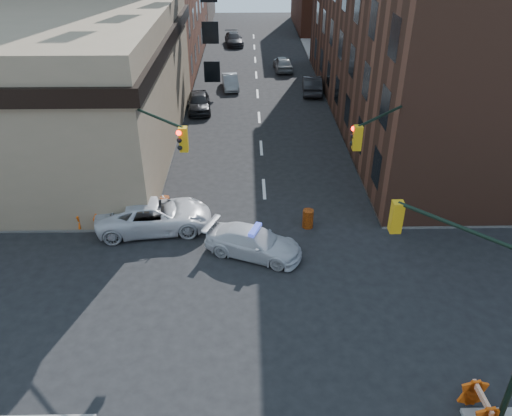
{
  "coord_description": "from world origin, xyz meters",
  "views": [
    {
      "loc": [
        -0.97,
        -16.12,
        14.29
      ],
      "look_at": [
        -0.59,
        4.11,
        2.2
      ],
      "focal_mm": 35.0,
      "sensor_mm": 36.0,
      "label": 1
    }
  ],
  "objects_px": {
    "barricade_se_a": "(480,406)",
    "barricade_nw_a": "(102,198)",
    "parked_car_wfar": "(230,82)",
    "pickup": "(154,215)",
    "parked_car_wnear": "(199,102)",
    "barrel_road": "(308,219)",
    "barrel_bank": "(165,204)",
    "pedestrian_a": "(64,204)",
    "parked_car_enear": "(312,84)",
    "pedestrian_b": "(108,204)",
    "police_car": "(253,242)"
  },
  "relations": [
    {
      "from": "barricade_se_a",
      "to": "barricade_nw_a",
      "type": "relative_size",
      "value": 1.03
    },
    {
      "from": "barricade_se_a",
      "to": "parked_car_wfar",
      "type": "bearing_deg",
      "value": 11.58
    },
    {
      "from": "pickup",
      "to": "parked_car_wnear",
      "type": "relative_size",
      "value": 1.31
    },
    {
      "from": "parked_car_wnear",
      "to": "barrel_road",
      "type": "distance_m",
      "value": 19.2
    },
    {
      "from": "parked_car_wfar",
      "to": "barricade_nw_a",
      "type": "relative_size",
      "value": 2.96
    },
    {
      "from": "parked_car_wnear",
      "to": "barrel_bank",
      "type": "relative_size",
      "value": 4.9
    },
    {
      "from": "pickup",
      "to": "parked_car_wnear",
      "type": "bearing_deg",
      "value": -10.06
    },
    {
      "from": "pickup",
      "to": "pedestrian_a",
      "type": "bearing_deg",
      "value": 73.78
    },
    {
      "from": "pickup",
      "to": "parked_car_enear",
      "type": "distance_m",
      "value": 24.86
    },
    {
      "from": "pickup",
      "to": "barrel_road",
      "type": "distance_m",
      "value": 7.96
    },
    {
      "from": "pedestrian_b",
      "to": "barrel_road",
      "type": "xyz_separation_m",
      "value": [
        10.46,
        -0.68,
        -0.61
      ]
    },
    {
      "from": "police_car",
      "to": "pedestrian_b",
      "type": "xyz_separation_m",
      "value": [
        -7.59,
        3.04,
        0.43
      ]
    },
    {
      "from": "parked_car_enear",
      "to": "barrel_road",
      "type": "xyz_separation_m",
      "value": [
        -2.79,
        -22.41,
        -0.27
      ]
    },
    {
      "from": "parked_car_wnear",
      "to": "pedestrian_b",
      "type": "xyz_separation_m",
      "value": [
        -3.39,
        -17.17,
        0.35
      ]
    },
    {
      "from": "police_car",
      "to": "pedestrian_b",
      "type": "relative_size",
      "value": 2.44
    },
    {
      "from": "pedestrian_b",
      "to": "barricade_se_a",
      "type": "height_order",
      "value": "pedestrian_b"
    },
    {
      "from": "pickup",
      "to": "barrel_road",
      "type": "bearing_deg",
      "value": -97.09
    },
    {
      "from": "pedestrian_a",
      "to": "pedestrian_b",
      "type": "relative_size",
      "value": 0.99
    },
    {
      "from": "barrel_bank",
      "to": "barricade_se_a",
      "type": "xyz_separation_m",
      "value": [
        11.9,
        -13.32,
        0.2
      ]
    },
    {
      "from": "barrel_road",
      "to": "parked_car_enear",
      "type": "bearing_deg",
      "value": 82.9
    },
    {
      "from": "pedestrian_a",
      "to": "parked_car_enear",
      "type": "bearing_deg",
      "value": 71.75
    },
    {
      "from": "pedestrian_a",
      "to": "barricade_nw_a",
      "type": "bearing_deg",
      "value": 60.75
    },
    {
      "from": "barricade_nw_a",
      "to": "pedestrian_a",
      "type": "bearing_deg",
      "value": -147.35
    },
    {
      "from": "parked_car_enear",
      "to": "pedestrian_a",
      "type": "distance_m",
      "value": 26.67
    },
    {
      "from": "police_car",
      "to": "parked_car_enear",
      "type": "xyz_separation_m",
      "value": [
        5.66,
        24.77,
        0.09
      ]
    },
    {
      "from": "police_car",
      "to": "pickup",
      "type": "distance_m",
      "value": 5.59
    },
    {
      "from": "police_car",
      "to": "parked_car_enear",
      "type": "relative_size",
      "value": 1.01
    },
    {
      "from": "parked_car_enear",
      "to": "barricade_nw_a",
      "type": "height_order",
      "value": "parked_car_enear"
    },
    {
      "from": "pedestrian_a",
      "to": "barrel_bank",
      "type": "xyz_separation_m",
      "value": [
        5.1,
        0.95,
        -0.65
      ]
    },
    {
      "from": "parked_car_wfar",
      "to": "pedestrian_b",
      "type": "xyz_separation_m",
      "value": [
        -5.81,
        -23.13,
        0.48
      ]
    },
    {
      "from": "police_car",
      "to": "parked_car_wfar",
      "type": "xyz_separation_m",
      "value": [
        -1.78,
        26.17,
        -0.05
      ]
    },
    {
      "from": "parked_car_enear",
      "to": "pedestrian_b",
      "type": "bearing_deg",
      "value": 62.91
    },
    {
      "from": "parked_car_wfar",
      "to": "parked_car_enear",
      "type": "xyz_separation_m",
      "value": [
        7.44,
        -1.4,
        0.13
      ]
    },
    {
      "from": "pickup",
      "to": "pedestrian_b",
      "type": "relative_size",
      "value": 3.03
    },
    {
      "from": "pedestrian_b",
      "to": "barricade_nw_a",
      "type": "distance_m",
      "value": 1.75
    },
    {
      "from": "parked_car_wfar",
      "to": "barricade_se_a",
      "type": "relative_size",
      "value": 2.87
    },
    {
      "from": "pedestrian_b",
      "to": "barrel_bank",
      "type": "xyz_separation_m",
      "value": [
        2.81,
        1.01,
        -0.66
      ]
    },
    {
      "from": "pedestrian_a",
      "to": "parked_car_wnear",
      "type": "bearing_deg",
      "value": 89.02
    },
    {
      "from": "pedestrian_a",
      "to": "pickup",
      "type": "bearing_deg",
      "value": 8.42
    },
    {
      "from": "police_car",
      "to": "pedestrian_a",
      "type": "xyz_separation_m",
      "value": [
        -9.88,
        3.1,
        0.42
      ]
    },
    {
      "from": "pedestrian_b",
      "to": "barricade_se_a",
      "type": "bearing_deg",
      "value": -46.35
    },
    {
      "from": "barrel_bank",
      "to": "barricade_se_a",
      "type": "distance_m",
      "value": 17.86
    },
    {
      "from": "parked_car_wfar",
      "to": "parked_car_enear",
      "type": "relative_size",
      "value": 0.83
    },
    {
      "from": "parked_car_wnear",
      "to": "pedestrian_a",
      "type": "relative_size",
      "value": 2.34
    },
    {
      "from": "barrel_road",
      "to": "barrel_bank",
      "type": "relative_size",
      "value": 1.1
    },
    {
      "from": "pickup",
      "to": "barricade_se_a",
      "type": "relative_size",
      "value": 4.32
    },
    {
      "from": "police_car",
      "to": "pedestrian_a",
      "type": "height_order",
      "value": "pedestrian_a"
    },
    {
      "from": "barrel_bank",
      "to": "police_car",
      "type": "bearing_deg",
      "value": -40.31
    },
    {
      "from": "parked_car_wnear",
      "to": "parked_car_wfar",
      "type": "distance_m",
      "value": 6.43
    },
    {
      "from": "parked_car_wfar",
      "to": "police_car",
      "type": "bearing_deg",
      "value": -92.62
    }
  ]
}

